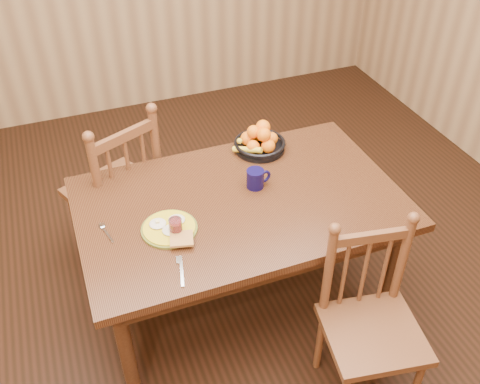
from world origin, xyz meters
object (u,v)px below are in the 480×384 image
object	(u,v)px
dining_table	(240,213)
breakfast_plate	(170,228)
chair_far	(118,191)
coffee_mug	(256,178)
fruit_bowl	(259,141)
chair_near	(370,324)

from	to	relation	value
dining_table	breakfast_plate	bearing A→B (deg)	-166.33
chair_far	breakfast_plate	size ratio (longest dim) A/B	3.48
coffee_mug	fruit_bowl	distance (m)	0.34
chair_far	chair_near	world-z (taller)	chair_far
chair_near	fruit_bowl	distance (m)	1.15
chair_far	breakfast_plate	xyz separation A→B (m)	(0.15, -0.70, 0.26)
fruit_bowl	chair_far	bearing A→B (deg)	164.14
chair_far	chair_near	size ratio (longest dim) A/B	1.10
fruit_bowl	chair_near	bearing A→B (deg)	-84.70
fruit_bowl	breakfast_plate	bearing A→B (deg)	-143.74
dining_table	fruit_bowl	xyz separation A→B (m)	(0.26, 0.38, 0.14)
chair_far	fruit_bowl	bearing A→B (deg)	139.48
chair_far	coffee_mug	world-z (taller)	chair_far
fruit_bowl	dining_table	bearing A→B (deg)	-124.52
breakfast_plate	coffee_mug	distance (m)	0.53
chair_near	fruit_bowl	size ratio (longest dim) A/B	3.25
chair_far	breakfast_plate	distance (m)	0.76
breakfast_plate	dining_table	bearing A→B (deg)	13.67
coffee_mug	fruit_bowl	xyz separation A→B (m)	(0.15, 0.31, 0.00)
chair_near	coffee_mug	world-z (taller)	chair_near
dining_table	chair_far	size ratio (longest dim) A/B	1.54
breakfast_plate	coffee_mug	size ratio (longest dim) A/B	2.23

